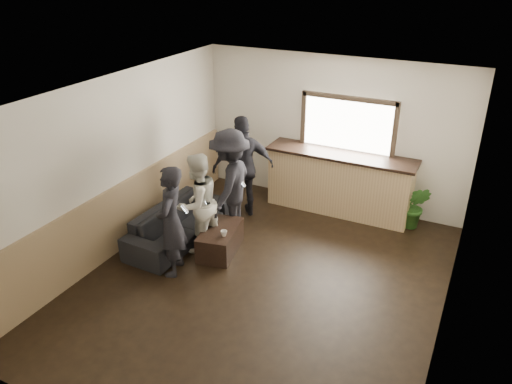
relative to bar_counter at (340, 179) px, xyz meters
The scene contains 12 objects.
ground 2.79m from the bar_counter, 96.35° to the right, with size 5.00×6.00×0.01m, color black.
room_shell 3.00m from the bar_counter, 111.04° to the right, with size 5.01×6.01×2.80m.
bar_counter is the anchor object (origin of this frame).
sofa 3.04m from the bar_counter, 133.06° to the right, with size 2.06×0.81×0.60m, color black.
coffee_table 2.59m from the bar_counter, 119.55° to the right, with size 0.52×0.94×0.42m, color black.
cup_a 2.55m from the bar_counter, 124.77° to the right, with size 0.13×0.13×0.10m, color silver.
cup_b 2.63m from the bar_counter, 114.51° to the right, with size 0.10×0.10×0.09m, color silver.
potted_plant 1.42m from the bar_counter, ahead, with size 0.45×0.36×0.82m, color #2D6623.
person_a 3.42m from the bar_counter, 117.97° to the right, with size 0.59×0.73×1.72m.
person_b 2.81m from the bar_counter, 125.05° to the right, with size 0.82×0.94×1.65m.
person_c 2.16m from the bar_counter, 130.30° to the right, with size 0.85×1.29×1.87m.
person_d 1.80m from the bar_counter, 148.95° to the right, with size 1.15×1.03×1.88m.
Camera 1 is at (2.61, -5.46, 4.40)m, focal length 35.00 mm.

